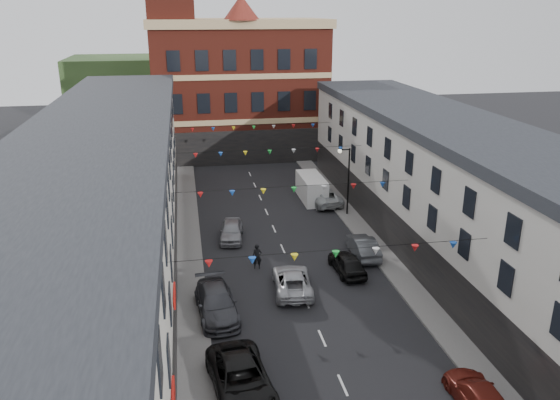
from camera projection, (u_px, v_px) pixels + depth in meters
ground at (306, 302)px, 33.48m from camera, size 160.00×160.00×0.00m
pavement_left at (192, 295)px, 34.18m from camera, size 1.80×64.00×0.15m
pavement_right at (400, 277)px, 36.45m from camera, size 1.80×64.00×0.15m
terrace_left at (100, 228)px, 30.70m from camera, size 8.40×56.00×10.70m
terrace_right at (484, 211)px, 34.75m from camera, size 8.40×56.00×9.70m
civic_building at (239, 87)px, 66.07m from camera, size 20.60×13.30×18.50m
clock_tower at (172, 29)px, 59.85m from camera, size 5.60×5.60×30.00m
distant_hill at (199, 88)px, 88.81m from camera, size 40.00×14.00×10.00m
street_lamp at (346, 172)px, 46.29m from camera, size 1.10×0.36×6.00m
car_left_c at (241, 379)px, 25.21m from camera, size 3.23×5.95×1.58m
car_left_d at (216, 303)px, 31.80m from camera, size 2.63×5.55×1.56m
car_left_e at (232, 231)px, 42.40m from camera, size 2.27×4.44×1.45m
car_right_c at (479, 397)px, 24.27m from camera, size 1.99×4.63×1.33m
car_right_d at (347, 263)px, 36.98m from camera, size 1.92×4.25×1.42m
car_right_e at (363, 246)px, 39.53m from camera, size 1.68×4.51×1.47m
car_right_f at (323, 196)px, 50.26m from camera, size 3.01×5.59×1.49m
moving_car at (292, 281)px, 34.61m from camera, size 2.74×5.16×1.38m
white_van at (311, 188)px, 51.12m from camera, size 2.02×5.19×2.29m
pedestrian at (257, 257)px, 37.53m from camera, size 0.71×0.52×1.78m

